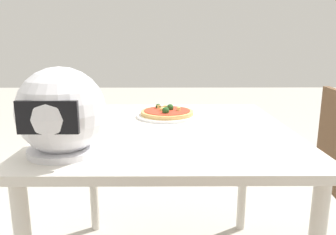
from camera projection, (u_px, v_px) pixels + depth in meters
name	position (u px, v px, depth m)	size (l,w,h in m)	color
dining_table	(169.00, 147.00, 1.40)	(1.01, 1.04, 0.76)	beige
pizza_plate	(167.00, 116.00, 1.57)	(0.29, 0.29, 0.01)	white
pizza	(167.00, 112.00, 1.57)	(0.25, 0.25, 0.05)	tan
motorcycle_helmet	(61.00, 113.00, 1.02)	(0.28, 0.28, 0.28)	silver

